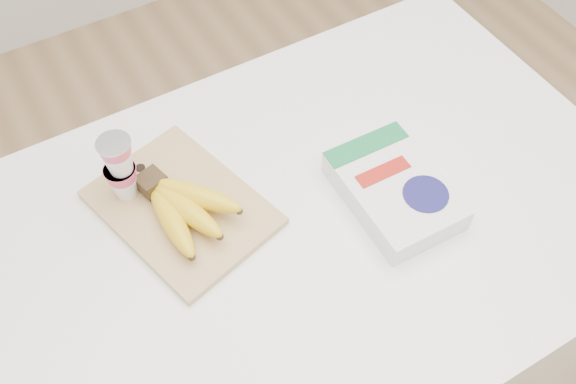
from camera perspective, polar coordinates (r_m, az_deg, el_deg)
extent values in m
cube|color=white|center=(1.63, 1.27, -11.75)|extent=(1.29, 0.86, 0.97)
cube|color=tan|center=(1.22, -9.43, -1.36)|extent=(0.32, 0.38, 0.02)
cube|color=#382816|center=(1.23, -12.04, 0.83)|extent=(0.06, 0.05, 0.03)
ellipsoid|color=yellow|center=(1.17, -10.31, -2.47)|extent=(0.04, 0.19, 0.06)
sphere|color=#382816|center=(1.13, -8.56, -5.74)|extent=(0.01, 0.01, 0.01)
ellipsoid|color=yellow|center=(1.18, -9.09, -1.53)|extent=(0.10, 0.19, 0.06)
sphere|color=#382816|center=(1.14, -6.08, -3.98)|extent=(0.01, 0.01, 0.01)
ellipsoid|color=yellow|center=(1.18, -8.22, -0.32)|extent=(0.15, 0.18, 0.06)
sphere|color=#382816|center=(1.16, -4.36, -1.70)|extent=(0.01, 0.01, 0.01)
cylinder|color=silver|center=(1.14, -15.29, 4.22)|extent=(0.06, 0.06, 0.00)
cube|color=white|center=(1.22, 9.43, 0.12)|extent=(0.18, 0.25, 0.05)
cube|color=#19713B|center=(1.25, 6.97, 4.20)|extent=(0.17, 0.05, 0.00)
cylinder|color=#181551|center=(1.19, 12.15, -0.17)|extent=(0.09, 0.09, 0.00)
cube|color=#AA1C13|center=(1.21, 8.45, 1.79)|extent=(0.11, 0.03, 0.00)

